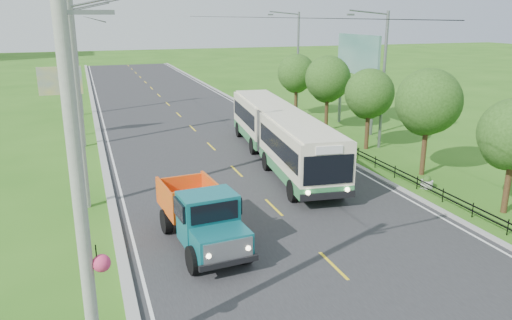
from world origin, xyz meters
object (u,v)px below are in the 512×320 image
billboard_left (61,85)px  bus (280,132)px  pole_nearest (81,189)px  dump_truck (202,213)px  tree_back (296,75)px  planter_far (302,123)px  billboard_right (358,60)px  tree_fourth (369,96)px  planter_mid (351,146)px  tree_third (427,105)px  streetlight_mid (382,76)px  pole_near (78,100)px  tree_fifth (328,81)px  streetlight_far (296,59)px  planter_near (427,183)px  pole_far (77,58)px  pole_mid (77,72)px

billboard_left → bus: size_ratio=0.31×
pole_nearest → billboard_left: 27.05m
bus → dump_truck: 12.18m
tree_back → planter_far: size_ratio=8.21×
billboard_right → dump_truck: 23.79m
tree_fourth → bus: tree_fourth is taller
pole_nearest → planter_mid: (16.84, 17.00, -4.65)m
tree_third → streetlight_mid: size_ratio=0.66×
pole_near → tree_fifth: pole_near is taller
tree_back → billboard_right: billboard_right is taller
pole_near → streetlight_mid: (18.90, 5.00, -0.19)m
dump_truck → pole_nearest: bearing=-128.8°
tree_back → dump_truck: size_ratio=0.92×
streetlight_far → planter_near: streetlight_far is taller
pole_near → planter_mid: size_ratio=14.93×
streetlight_mid → planter_mid: streetlight_mid is taller
pole_far → tree_third: size_ratio=1.67×
planter_near → bus: 9.08m
pole_nearest → pole_far: 36.00m
tree_fourth → planter_far: tree_fourth is taller
pole_mid → planter_far: 17.56m
tree_fourth → tree_fifth: (0.00, 6.00, 0.27)m
pole_near → tree_fourth: 18.89m
planter_far → billboard_right: 6.58m
planter_mid → billboard_right: size_ratio=0.09×
planter_mid → billboard_left: billboard_left is taller
streetlight_far → billboard_right: bearing=-78.3°
planter_near → billboard_left: (-18.10, 18.00, 3.58)m
pole_nearest → billboard_right: (20.54, 23.00, 0.41)m
tree_fifth → tree_back: 6.00m
dump_truck → planter_far: bearing=50.9°
tree_back → pole_mid: bearing=-164.2°
streetlight_mid → streetlight_far: (0.00, 14.00, 0.00)m
pole_far → streetlight_far: bearing=-14.8°
planter_near → planter_mid: bearing=90.0°
pole_mid → billboard_right: 20.59m
tree_fourth → pole_nearest: bearing=-136.6°
pole_nearest → streetlight_far: bearing=58.7°
tree_fourth → planter_far: (-1.26, 7.86, -3.30)m
tree_fourth → billboard_right: bearing=67.4°
tree_third → planter_far: (-1.26, 13.86, -3.70)m
streetlight_far → dump_truck: 29.05m
pole_far → streetlight_mid: pole_far is taller
pole_nearest → billboard_right: pole_nearest is taller
tree_back → billboard_right: 6.82m
pole_nearest → tree_back: size_ratio=1.82×
planter_near → planter_far: (0.00, 16.00, 0.00)m
pole_mid → streetlight_far: 20.16m
streetlight_far → planter_far: streetlight_far is taller
planter_near → pole_mid: bearing=138.3°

